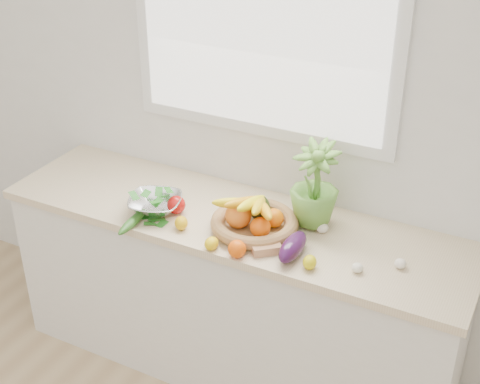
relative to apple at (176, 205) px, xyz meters
The scene contains 20 objects.
back_wall 0.62m from the apple, 58.22° to the left, with size 4.50×0.02×2.70m, color white.
counter_cabinet 0.58m from the apple, 21.00° to the left, with size 2.20×0.58×0.86m, color silver.
countertop 0.27m from the apple, 21.00° to the left, with size 2.24×0.62×0.04m, color beige.
window_frame 0.92m from the apple, 57.21° to the left, with size 1.30×0.03×1.10m, color white.
window_pane 0.92m from the apple, 55.78° to the left, with size 1.18×0.01×0.98m, color white.
orange_loose 0.45m from the apple, 24.29° to the right, with size 0.08×0.08×0.08m, color #F85807.
lemon_a 0.14m from the apple, 49.47° to the right, with size 0.06×0.08×0.06m, color #D8A10B.
lemon_b 0.35m from the apple, 32.65° to the right, with size 0.06×0.07×0.06m, color yellow.
lemon_c 0.72m from the apple, ahead, with size 0.06×0.07×0.06m, color #D3C30B.
apple is the anchor object (origin of this frame).
ginger 0.53m from the apple, 11.94° to the right, with size 0.12×0.05×0.04m, color tan.
garlic_a 1.04m from the apple, ahead, with size 0.05×0.05×0.04m, color white.
garlic_b 0.68m from the apple, 13.11° to the left, with size 0.06×0.06×0.05m, color white.
garlic_c 0.90m from the apple, ahead, with size 0.05×0.05×0.04m, color white.
eggplant 0.62m from the apple, ahead, with size 0.09×0.22×0.09m, color #320F39.
cucumber 0.22m from the apple, 121.80° to the right, with size 0.04×0.24×0.04m, color #2E5B1B.
radish 0.42m from the apple, 15.99° to the right, with size 0.03×0.03×0.03m, color #B4162A.
potted_herb 0.65m from the apple, 17.49° to the left, with size 0.22×0.22×0.39m, color #619C38.
fruit_basket 0.38m from the apple, ahead, with size 0.41×0.41×0.19m.
colander_with_spinach 0.10m from the apple, 152.40° to the right, with size 0.31×0.31×0.13m.
Camera 1 is at (1.24, -0.38, 2.51)m, focal length 50.00 mm.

